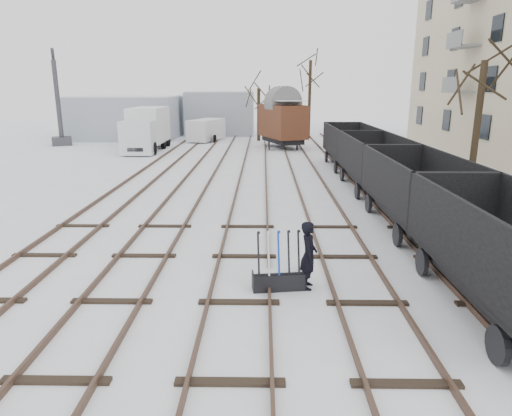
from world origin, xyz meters
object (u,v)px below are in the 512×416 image
(ground_frame, at_px, (278,278))
(crane, at_px, (61,120))
(worker, at_px, (309,255))
(panel_van, at_px, (206,130))
(box_van_wagon, at_px, (283,120))
(lorry, at_px, (146,129))
(freight_wagon_a, at_px, (509,270))

(ground_frame, bearing_deg, crane, 113.85)
(worker, bearing_deg, panel_van, 17.84)
(ground_frame, distance_m, worker, 0.96)
(box_van_wagon, xyz_separation_m, lorry, (-10.85, -1.98, -0.54))
(ground_frame, xyz_separation_m, freight_wagon_a, (5.06, -1.09, 0.71))
(lorry, relative_size, panel_van, 1.49)
(worker, bearing_deg, ground_frame, 104.16)
(lorry, bearing_deg, worker, -68.02)
(freight_wagon_a, height_order, lorry, lorry)
(worker, xyz_separation_m, crane, (-18.69, 29.21, 1.25))
(worker, bearing_deg, freight_wagon_a, -98.93)
(box_van_wagon, bearing_deg, lorry, 169.67)
(worker, relative_size, panel_van, 0.35)
(lorry, bearing_deg, ground_frame, -69.55)
(crane, bearing_deg, freight_wagon_a, -75.70)
(lorry, xyz_separation_m, panel_van, (3.91, 6.75, -0.68))
(freight_wagon_a, height_order, crane, crane)
(worker, height_order, panel_van, panel_van)
(worker, distance_m, freight_wagon_a, 4.47)
(freight_wagon_a, distance_m, lorry, 30.61)
(lorry, height_order, crane, crane)
(freight_wagon_a, distance_m, crane, 38.14)
(lorry, relative_size, crane, 0.92)
(box_van_wagon, height_order, crane, crane)
(panel_van, xyz_separation_m, crane, (-12.23, -3.20, 1.07))
(worker, height_order, box_van_wagon, box_van_wagon)
(ground_frame, height_order, panel_van, panel_van)
(worker, relative_size, lorry, 0.23)
(box_van_wagon, distance_m, crane, 19.24)
(ground_frame, bearing_deg, worker, -0.03)
(panel_van, relative_size, crane, 0.62)
(freight_wagon_a, relative_size, lorry, 0.86)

